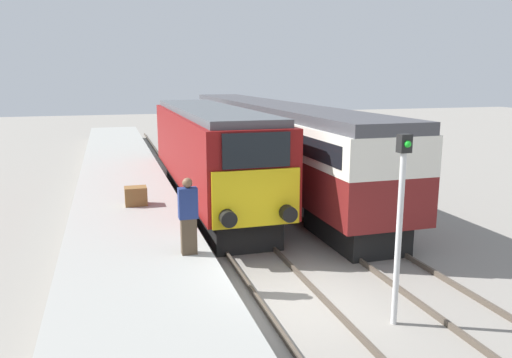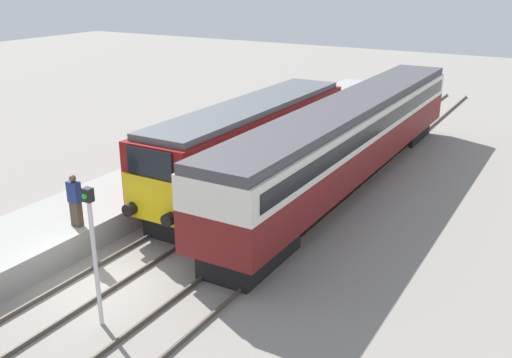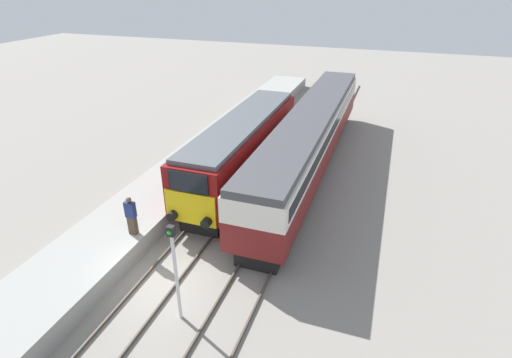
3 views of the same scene
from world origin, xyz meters
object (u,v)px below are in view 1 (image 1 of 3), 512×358
at_px(passenger_carriage, 268,135).
at_px(person_on_platform, 188,216).
at_px(luggage_crate, 136,196).
at_px(locomotive, 209,151).
at_px(signal_post, 400,215).

distance_m(passenger_carriage, person_on_platform, 12.27).
distance_m(passenger_carriage, luggage_crate, 8.81).
height_order(passenger_carriage, luggage_crate, passenger_carriage).
xyz_separation_m(locomotive, person_on_platform, (-2.09, -8.00, -0.30)).
xyz_separation_m(person_on_platform, luggage_crate, (-0.93, 5.03, -0.62)).
distance_m(person_on_platform, luggage_crate, 5.15).
bearing_deg(passenger_carriage, luggage_crate, -137.33).
bearing_deg(signal_post, luggage_crate, 120.97).
bearing_deg(luggage_crate, locomotive, 44.48).
bearing_deg(locomotive, luggage_crate, -135.52).
bearing_deg(person_on_platform, passenger_carriage, 63.37).
bearing_deg(luggage_crate, signal_post, -59.03).
height_order(passenger_carriage, signal_post, signal_post).
height_order(locomotive, person_on_platform, locomotive).
relative_size(locomotive, passenger_carriage, 0.62).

